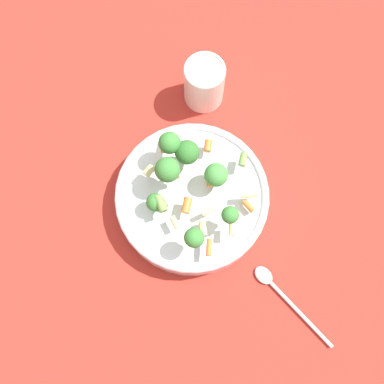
% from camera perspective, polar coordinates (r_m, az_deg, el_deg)
% --- Properties ---
extents(ground_plane, '(3.00, 3.00, 0.00)m').
position_cam_1_polar(ground_plane, '(0.84, 0.00, -1.25)').
color(ground_plane, '#B72D23').
extents(bowl, '(0.27, 0.27, 0.05)m').
position_cam_1_polar(bowl, '(0.81, 0.00, -0.73)').
color(bowl, silver).
rests_on(bowl, ground_plane).
extents(pasta_salad, '(0.20, 0.20, 0.08)m').
position_cam_1_polar(pasta_salad, '(0.75, -0.54, 1.85)').
color(pasta_salad, '#8CB766').
rests_on(pasta_salad, bowl).
extents(cup, '(0.08, 0.08, 0.10)m').
position_cam_1_polar(cup, '(0.87, 1.55, 13.68)').
color(cup, silver).
rests_on(cup, ground_plane).
extents(spoon, '(0.17, 0.10, 0.01)m').
position_cam_1_polar(spoon, '(0.82, 11.06, -12.35)').
color(spoon, silver).
rests_on(spoon, ground_plane).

